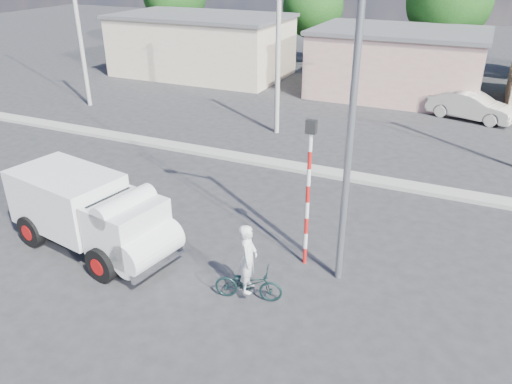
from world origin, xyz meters
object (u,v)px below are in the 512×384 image
at_px(cyclist, 248,268).
at_px(streetlight, 346,104).
at_px(bicycle, 248,284).
at_px(truck, 92,213).
at_px(traffic_pole, 308,183).
at_px(car_cream, 471,106).

distance_m(cyclist, streetlight, 4.76).
height_order(bicycle, streetlight, streetlight).
xyz_separation_m(truck, traffic_pole, (6.05, 1.93, 1.32)).
bearing_deg(car_cream, streetlight, -173.30).
bearing_deg(truck, traffic_pole, 27.81).
relative_size(car_cream, traffic_pole, 1.03).
relative_size(truck, car_cream, 1.29).
relative_size(car_cream, streetlight, 0.50).
distance_m(bicycle, traffic_pole, 3.16).
xyz_separation_m(car_cream, traffic_pole, (-3.51, -16.90, 1.85)).
relative_size(cyclist, traffic_pole, 0.44).
bearing_deg(streetlight, cyclist, -132.29).
bearing_deg(car_cream, truck, 168.30).
xyz_separation_m(truck, bicycle, (5.26, -0.27, -0.80)).
bearing_deg(truck, car_cream, 73.17).
distance_m(car_cream, traffic_pole, 17.36).
xyz_separation_m(bicycle, traffic_pole, (0.79, 2.20, 2.12)).
height_order(bicycle, car_cream, car_cream).
distance_m(car_cream, streetlight, 17.90).
height_order(car_cream, streetlight, streetlight).
bearing_deg(truck, streetlight, 23.24).
bearing_deg(cyclist, truck, 73.11).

